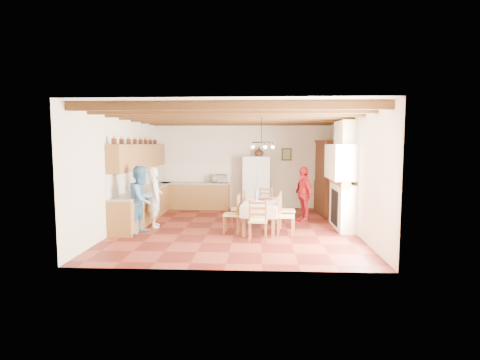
# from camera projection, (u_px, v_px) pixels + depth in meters

# --- Properties ---
(floor) EXTENTS (6.00, 6.50, 0.02)m
(floor) POSITION_uv_depth(u_px,v_px,m) (236.00, 229.00, 9.80)
(floor) COLOR #4D1610
(floor) RESTS_ON ground
(ceiling) EXTENTS (6.00, 6.50, 0.02)m
(ceiling) POSITION_uv_depth(u_px,v_px,m) (236.00, 112.00, 9.51)
(ceiling) COLOR white
(ceiling) RESTS_ON ground
(wall_back) EXTENTS (6.00, 0.02, 3.00)m
(wall_back) POSITION_uv_depth(u_px,v_px,m) (241.00, 164.00, 12.90)
(wall_back) COLOR beige
(wall_back) RESTS_ON ground
(wall_front) EXTENTS (6.00, 0.02, 3.00)m
(wall_front) POSITION_uv_depth(u_px,v_px,m) (224.00, 186.00, 6.42)
(wall_front) COLOR beige
(wall_front) RESTS_ON ground
(wall_left) EXTENTS (0.02, 6.50, 3.00)m
(wall_left) POSITION_uv_depth(u_px,v_px,m) (121.00, 171.00, 9.80)
(wall_left) COLOR beige
(wall_left) RESTS_ON ground
(wall_right) EXTENTS (0.02, 6.50, 3.00)m
(wall_right) POSITION_uv_depth(u_px,v_px,m) (354.00, 172.00, 9.51)
(wall_right) COLOR beige
(wall_right) RESTS_ON ground
(ceiling_beams) EXTENTS (6.00, 6.30, 0.16)m
(ceiling_beams) POSITION_uv_depth(u_px,v_px,m) (236.00, 116.00, 9.52)
(ceiling_beams) COLOR #3A1E10
(ceiling_beams) RESTS_ON ground
(lower_cabinets_left) EXTENTS (0.60, 4.30, 0.86)m
(lower_cabinets_left) POSITION_uv_depth(u_px,v_px,m) (146.00, 205.00, 10.94)
(lower_cabinets_left) COLOR brown
(lower_cabinets_left) RESTS_ON ground
(lower_cabinets_back) EXTENTS (2.30, 0.60, 0.86)m
(lower_cabinets_back) POSITION_uv_depth(u_px,v_px,m) (196.00, 196.00, 12.77)
(lower_cabinets_back) COLOR brown
(lower_cabinets_back) RESTS_ON ground
(countertop_left) EXTENTS (0.62, 4.30, 0.04)m
(countertop_left) POSITION_uv_depth(u_px,v_px,m) (145.00, 190.00, 10.89)
(countertop_left) COLOR gray
(countertop_left) RESTS_ON lower_cabinets_left
(countertop_back) EXTENTS (2.34, 0.62, 0.04)m
(countertop_back) POSITION_uv_depth(u_px,v_px,m) (195.00, 183.00, 12.73)
(countertop_back) COLOR gray
(countertop_back) RESTS_ON lower_cabinets_back
(backsplash_left) EXTENTS (0.03, 4.30, 0.60)m
(backsplash_left) POSITION_uv_depth(u_px,v_px,m) (135.00, 179.00, 10.88)
(backsplash_left) COLOR white
(backsplash_left) RESTS_ON ground
(backsplash_back) EXTENTS (2.30, 0.03, 0.60)m
(backsplash_back) POSITION_uv_depth(u_px,v_px,m) (197.00, 173.00, 12.98)
(backsplash_back) COLOR white
(backsplash_back) RESTS_ON ground
(upper_cabinets) EXTENTS (0.35, 4.20, 0.70)m
(upper_cabinets) POSITION_uv_depth(u_px,v_px,m) (140.00, 156.00, 10.81)
(upper_cabinets) COLOR brown
(upper_cabinets) RESTS_ON ground
(fireplace) EXTENTS (0.56, 1.60, 2.80)m
(fireplace) POSITION_uv_depth(u_px,v_px,m) (340.00, 175.00, 9.73)
(fireplace) COLOR beige
(fireplace) RESTS_ON ground
(wall_picture) EXTENTS (0.34, 0.03, 0.42)m
(wall_picture) POSITION_uv_depth(u_px,v_px,m) (287.00, 154.00, 12.76)
(wall_picture) COLOR #2F2313
(wall_picture) RESTS_ON ground
(refrigerator) EXTENTS (0.96, 0.81, 1.79)m
(refrigerator) POSITION_uv_depth(u_px,v_px,m) (257.00, 183.00, 12.61)
(refrigerator) COLOR white
(refrigerator) RESTS_ON floor
(hutch) EXTENTS (0.68, 1.33, 2.32)m
(hutch) POSITION_uv_depth(u_px,v_px,m) (328.00, 178.00, 11.64)
(hutch) COLOR #38170D
(hutch) RESTS_ON floor
(dining_table) EXTENTS (1.03, 1.77, 0.74)m
(dining_table) POSITION_uv_depth(u_px,v_px,m) (261.00, 205.00, 9.58)
(dining_table) COLOR beige
(dining_table) RESTS_ON floor
(chandelier) EXTENTS (0.47, 0.47, 0.03)m
(chandelier) POSITION_uv_depth(u_px,v_px,m) (262.00, 142.00, 9.42)
(chandelier) COLOR black
(chandelier) RESTS_ON ground
(chair_left_near) EXTENTS (0.43, 0.45, 0.96)m
(chair_left_near) POSITION_uv_depth(u_px,v_px,m) (232.00, 214.00, 9.30)
(chair_left_near) COLOR brown
(chair_left_near) RESTS_ON floor
(chair_left_far) EXTENTS (0.44, 0.45, 0.96)m
(chair_left_far) POSITION_uv_depth(u_px,v_px,m) (238.00, 208.00, 10.08)
(chair_left_far) COLOR brown
(chair_left_far) RESTS_ON floor
(chair_right_near) EXTENTS (0.45, 0.46, 0.96)m
(chair_right_near) POSITION_uv_depth(u_px,v_px,m) (286.00, 215.00, 9.07)
(chair_right_near) COLOR brown
(chair_right_near) RESTS_ON floor
(chair_right_far) EXTENTS (0.42, 0.44, 0.96)m
(chair_right_far) POSITION_uv_depth(u_px,v_px,m) (287.00, 210.00, 9.87)
(chair_right_far) COLOR brown
(chair_right_far) RESTS_ON floor
(chair_end_near) EXTENTS (0.44, 0.42, 0.96)m
(chair_end_near) POSITION_uv_depth(u_px,v_px,m) (258.00, 220.00, 8.53)
(chair_end_near) COLOR brown
(chair_end_near) RESTS_ON floor
(chair_end_far) EXTENTS (0.52, 0.50, 0.96)m
(chair_end_far) POSITION_uv_depth(u_px,v_px,m) (265.00, 205.00, 10.68)
(chair_end_far) COLOR brown
(chair_end_far) RESTS_ON floor
(person_man) EXTENTS (0.53, 0.67, 1.61)m
(person_man) POSITION_uv_depth(u_px,v_px,m) (155.00, 197.00, 9.94)
(person_man) COLOR silver
(person_man) RESTS_ON floor
(person_woman_blue) EXTENTS (0.81, 0.94, 1.68)m
(person_woman_blue) POSITION_uv_depth(u_px,v_px,m) (142.00, 200.00, 9.21)
(person_woman_blue) COLOR teal
(person_woman_blue) RESTS_ON floor
(person_woman_red) EXTENTS (0.67, 1.00, 1.57)m
(person_woman_red) POSITION_uv_depth(u_px,v_px,m) (304.00, 194.00, 10.66)
(person_woman_red) COLOR #A9161B
(person_woman_red) RESTS_ON floor
(microwave) EXTENTS (0.52, 0.38, 0.27)m
(microwave) POSITION_uv_depth(u_px,v_px,m) (220.00, 179.00, 12.67)
(microwave) COLOR silver
(microwave) RESTS_ON countertop_back
(fridge_vase) EXTENTS (0.33, 0.33, 0.32)m
(fridge_vase) POSITION_uv_depth(u_px,v_px,m) (259.00, 152.00, 12.51)
(fridge_vase) COLOR #38170D
(fridge_vase) RESTS_ON refrigerator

